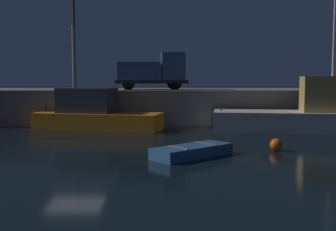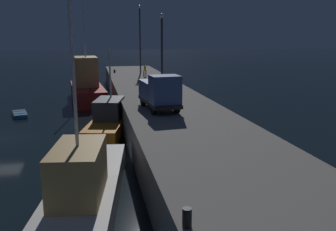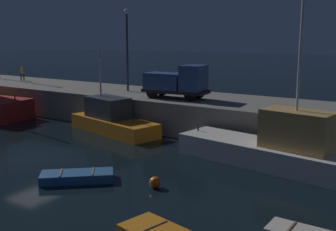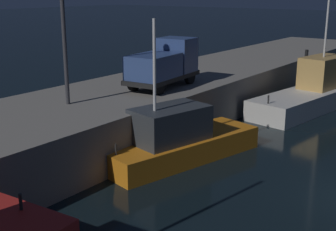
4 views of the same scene
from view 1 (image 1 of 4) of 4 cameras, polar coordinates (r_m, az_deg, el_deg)
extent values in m
plane|color=black|center=(19.46, -12.88, -4.81)|extent=(320.00, 320.00, 0.00)
cube|color=gray|center=(32.11, -7.83, 1.38)|extent=(68.96, 7.54, 2.50)
cube|color=silver|center=(26.75, 17.72, -0.86)|extent=(11.08, 4.48, 1.29)
cube|color=tan|center=(26.99, 21.58, 2.73)|extent=(3.99, 2.50, 2.14)
cylinder|color=silver|center=(27.25, 21.71, 13.32)|extent=(0.14, 0.14, 7.88)
cylinder|color=#262626|center=(26.31, 7.07, 1.21)|extent=(0.10, 0.10, 0.50)
cube|color=orange|center=(27.37, -9.79, -0.76)|extent=(8.59, 4.40, 1.09)
cube|color=#33383D|center=(27.56, -11.26, 2.06)|extent=(3.94, 2.84, 1.60)
cylinder|color=silver|center=(27.95, -13.08, 7.85)|extent=(0.14, 0.14, 4.04)
cylinder|color=#262626|center=(28.98, -16.72, 1.00)|extent=(0.10, 0.10, 0.50)
cube|color=#2D6099|center=(17.70, 3.11, -4.90)|extent=(3.66, 3.43, 0.47)
cube|color=olive|center=(18.22, 4.94, -3.81)|extent=(0.86, 0.97, 0.04)
cube|color=olive|center=(17.10, 1.17, -4.38)|extent=(0.86, 0.97, 0.04)
sphere|color=orange|center=(19.67, 14.40, -3.89)|extent=(0.57, 0.57, 0.57)
cylinder|color=#38383D|center=(32.75, -12.95, 9.52)|extent=(0.20, 0.20, 6.80)
cylinder|color=black|center=(31.49, 0.46, 4.45)|extent=(0.92, 0.36, 0.90)
cylinder|color=black|center=(29.83, 0.79, 4.42)|extent=(0.92, 0.36, 0.90)
cylinder|color=black|center=(31.33, -5.65, 4.43)|extent=(0.92, 0.36, 0.90)
cylinder|color=black|center=(29.67, -5.66, 4.39)|extent=(0.92, 0.36, 0.90)
cube|color=black|center=(30.53, -2.51, 4.66)|extent=(5.38, 2.44, 0.25)
cube|color=#334C84|center=(30.66, 0.43, 6.74)|extent=(1.84, 2.13, 1.97)
cube|color=#334C84|center=(30.51, -4.29, 6.09)|extent=(3.19, 2.25, 1.28)
camera|label=2|loc=(36.06, 44.12, 11.07)|focal=38.82mm
camera|label=3|loc=(16.79, 80.48, 14.85)|focal=44.05mm
camera|label=4|loc=(26.81, -56.53, 12.81)|focal=49.21mm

